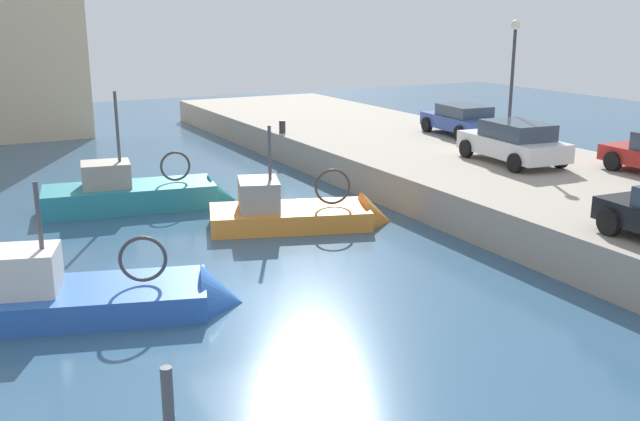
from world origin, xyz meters
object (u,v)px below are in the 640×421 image
at_px(mooring_bollard_north, 282,127).
at_px(quay_streetlamp, 513,64).
at_px(fishing_boat_teal, 142,204).
at_px(fishing_boat_orange, 303,222).
at_px(parked_car_white, 514,142).
at_px(fishing_boat_blue, 88,308).
at_px(parked_car_blue, 462,119).

height_order(mooring_bollard_north, quay_streetlamp, quay_streetlamp).
xyz_separation_m(fishing_boat_teal, mooring_bollard_north, (7.56, 5.16, 1.36)).
height_order(fishing_boat_orange, parked_car_white, fishing_boat_orange).
bearing_deg(fishing_boat_blue, quay_streetlamp, 18.23).
bearing_deg(quay_streetlamp, fishing_boat_teal, 167.86).
bearing_deg(fishing_boat_orange, fishing_boat_teal, 130.69).
bearing_deg(parked_car_blue, fishing_boat_teal, -175.66).
xyz_separation_m(fishing_boat_orange, mooring_bollard_north, (3.75, 9.60, 1.35)).
distance_m(fishing_boat_orange, parked_car_white, 8.34).
relative_size(mooring_bollard_north, quay_streetlamp, 0.11).
xyz_separation_m(fishing_boat_blue, quay_streetlamp, (16.46, 5.42, 4.34)).
distance_m(mooring_bollard_north, quay_streetlamp, 10.24).
bearing_deg(fishing_boat_orange, parked_car_blue, 28.11).
bearing_deg(parked_car_blue, parked_car_white, -111.26).
relative_size(fishing_boat_teal, quay_streetlamp, 1.35).
bearing_deg(mooring_bollard_north, fishing_boat_orange, -111.33).
relative_size(parked_car_white, quay_streetlamp, 0.89).
distance_m(parked_car_blue, parked_car_white, 6.00).
xyz_separation_m(fishing_boat_orange, parked_car_white, (8.14, -0.08, 1.81)).
distance_m(fishing_boat_teal, mooring_bollard_north, 9.25).
xyz_separation_m(fishing_boat_blue, parked_car_white, (15.20, 3.75, 1.82)).
xyz_separation_m(fishing_boat_teal, fishing_boat_blue, (-3.25, -8.26, -0.00)).
bearing_deg(mooring_bollard_north, quay_streetlamp, -54.77).
bearing_deg(quay_streetlamp, fishing_boat_blue, -161.77).
bearing_deg(parked_car_blue, quay_streetlamp, -103.20).
bearing_deg(fishing_boat_teal, parked_car_blue, 4.34).
bearing_deg(fishing_boat_teal, fishing_boat_orange, -49.31).
distance_m(fishing_boat_teal, quay_streetlamp, 14.19).
distance_m(parked_car_white, quay_streetlamp, 3.27).
distance_m(fishing_boat_orange, mooring_bollard_north, 10.39).
bearing_deg(fishing_boat_blue, parked_car_white, 13.85).
bearing_deg(fishing_boat_orange, quay_streetlamp, 9.64).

